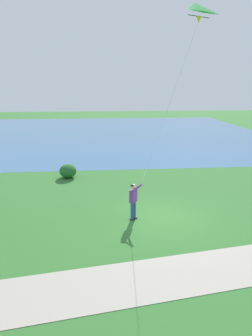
% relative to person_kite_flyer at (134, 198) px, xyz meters
% --- Properties ---
extents(ground_plane, '(120.00, 120.00, 0.00)m').
position_rel_person_kite_flyer_xyz_m(ground_plane, '(0.08, -1.31, -1.05)').
color(ground_plane, '#33702D').
extents(lake_water, '(36.00, 44.00, 0.01)m').
position_rel_person_kite_flyer_xyz_m(lake_water, '(27.00, 2.69, -1.04)').
color(lake_water, teal).
rests_on(lake_water, ground).
extents(walkway_path, '(7.61, 31.96, 0.02)m').
position_rel_person_kite_flyer_xyz_m(walkway_path, '(-4.99, 0.69, -1.04)').
color(walkway_path, '#ADA393').
rests_on(walkway_path, ground).
extents(person_kite_flyer, '(0.55, 0.62, 1.83)m').
position_rel_person_kite_flyer_xyz_m(person_kite_flyer, '(0.00, 0.00, 0.00)').
color(person_kite_flyer, '#232328').
rests_on(person_kite_flyer, ground).
extents(flying_kite, '(1.61, 2.41, 7.26)m').
position_rel_person_kite_flyer_xyz_m(flying_kite, '(-1.33, -2.07, 7.59)').
color(flying_kite, green).
extents(lakeside_shrub, '(1.29, 1.14, 0.92)m').
position_rel_person_kite_flyer_xyz_m(lakeside_shrub, '(7.34, 3.62, -0.59)').
color(lakeside_shrub, '#236028').
rests_on(lakeside_shrub, ground).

